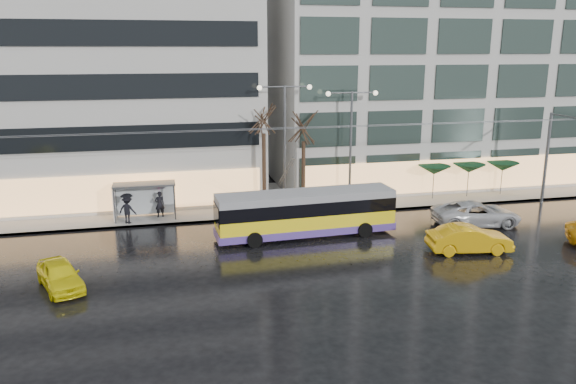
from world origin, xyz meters
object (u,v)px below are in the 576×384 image
object	(u,v)px
bus_shelter	(139,193)
taxi_a	(60,275)
trolleybus	(306,215)
street_lamp_near	(285,130)

from	to	relation	value
bus_shelter	taxi_a	bearing A→B (deg)	-108.02
trolleybus	taxi_a	world-z (taller)	trolleybus
street_lamp_near	taxi_a	world-z (taller)	street_lamp_near
street_lamp_near	trolleybus	bearing A→B (deg)	-89.81
bus_shelter	taxi_a	size ratio (longest dim) A/B	1.01
trolleybus	street_lamp_near	bearing A→B (deg)	90.19
trolleybus	bus_shelter	distance (m)	11.98
street_lamp_near	bus_shelter	bearing A→B (deg)	-179.37
trolleybus	street_lamp_near	distance (m)	7.56
trolleybus	bus_shelter	bearing A→B (deg)	150.34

